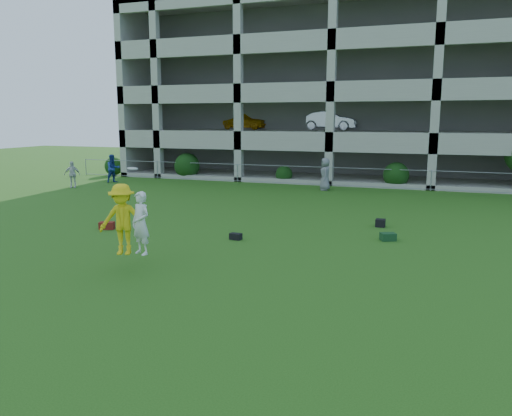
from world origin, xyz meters
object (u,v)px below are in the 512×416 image
at_px(bystander_b, 72,174).
at_px(frisbee_contest, 126,220).
at_px(bystander_a, 113,169).
at_px(parking_garage, 353,93).
at_px(crate_d, 380,223).
at_px(bystander_c, 325,174).

xyz_separation_m(bystander_b, frisbee_contest, (12.54, -12.95, 0.58)).
xyz_separation_m(bystander_a, parking_garage, (13.47, 11.71, 5.11)).
xyz_separation_m(bystander_b, crate_d, (18.62, -5.05, -0.65)).
relative_size(crate_d, parking_garage, 0.01).
bearing_deg(crate_d, frisbee_contest, -127.60).
relative_size(bystander_a, crate_d, 5.20).
bearing_deg(frisbee_contest, crate_d, 52.40).
bearing_deg(parking_garage, bystander_a, -139.01).
height_order(bystander_b, parking_garage, parking_garage).
bearing_deg(bystander_a, bystander_b, -161.97).
bearing_deg(bystander_c, bystander_a, -103.79).
bearing_deg(bystander_b, frisbee_contest, -72.59).
height_order(crate_d, frisbee_contest, frisbee_contest).
xyz_separation_m(bystander_c, crate_d, (4.07, -9.07, -0.78)).
bearing_deg(bystander_a, frisbee_contest, -108.83).
xyz_separation_m(bystander_a, crate_d, (17.76, -7.93, -0.76)).
bearing_deg(frisbee_contest, bystander_c, 83.25).
bearing_deg(parking_garage, frisbee_contest, -93.73).
height_order(frisbee_contest, parking_garage, parking_garage).
bearing_deg(parking_garage, bystander_c, -88.84).
xyz_separation_m(bystander_a, frisbee_contest, (11.68, -15.83, 0.47)).
xyz_separation_m(bystander_a, bystander_b, (-0.86, -2.88, -0.11)).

